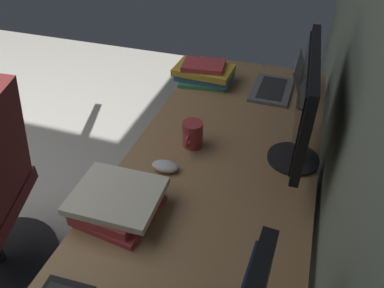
% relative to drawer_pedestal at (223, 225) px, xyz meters
% --- Properties ---
extents(desk, '(2.21, 0.73, 0.73)m').
position_rel_drawer_pedestal_xyz_m(desk, '(0.21, -0.03, 0.32)').
color(desk, '#936D47').
rests_on(desk, ground).
extents(drawer_pedestal, '(0.40, 0.51, 0.69)m').
position_rel_drawer_pedestal_xyz_m(drawer_pedestal, '(0.00, 0.00, 0.00)').
color(drawer_pedestal, '#936D47').
rests_on(drawer_pedestal, ground).
extents(monitor_primary, '(0.56, 0.20, 0.44)m').
position_rel_drawer_pedestal_xyz_m(monitor_primary, '(-0.09, 0.24, 0.64)').
color(monitor_primary, black).
rests_on(monitor_primary, desk).
extents(laptop_leftmost, '(0.30, 0.27, 0.19)m').
position_rel_drawer_pedestal_xyz_m(laptop_leftmost, '(-0.60, 0.13, 0.43)').
color(laptop_leftmost, '#595B60').
rests_on(laptop_leftmost, desk).
extents(mouse_main, '(0.06, 0.10, 0.03)m').
position_rel_drawer_pedestal_xyz_m(mouse_main, '(0.12, -0.21, 0.40)').
color(mouse_main, silver).
rests_on(mouse_main, desk).
extents(book_stack_near, '(0.25, 0.30, 0.11)m').
position_rel_drawer_pedestal_xyz_m(book_stack_near, '(-0.59, -0.28, 0.43)').
color(book_stack_near, '#3D8456').
rests_on(book_stack_near, desk).
extents(book_stack_far, '(0.26, 0.29, 0.08)m').
position_rel_drawer_pedestal_xyz_m(book_stack_far, '(0.36, -0.29, 0.43)').
color(book_stack_far, '#B2383D').
rests_on(book_stack_far, desk).
extents(coffee_mug, '(0.12, 0.08, 0.11)m').
position_rel_drawer_pedestal_xyz_m(coffee_mug, '(-0.05, -0.16, 0.44)').
color(coffee_mug, '#A53338').
rests_on(coffee_mug, desk).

